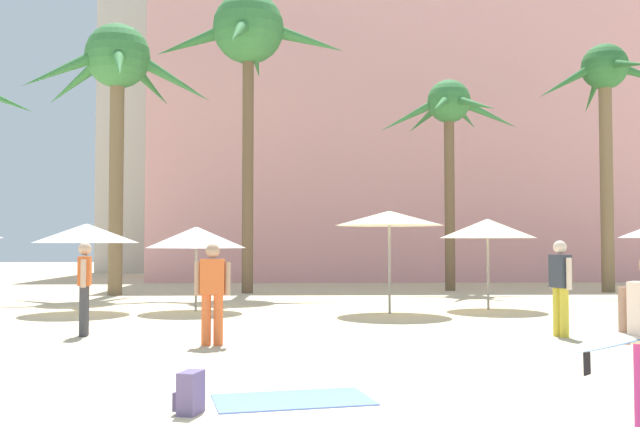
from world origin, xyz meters
TOP-DOWN VIEW (x-y plane):
  - hotel_pink at (5.12, 29.81)m, footprint 24.27×8.54m
  - hotel_tower_gray at (-4.46, 39.65)m, footprint 15.03×8.17m
  - palm_tree_far_left at (10.43, 19.22)m, footprint 5.30×5.32m
  - palm_tree_center at (5.09, 20.26)m, footprint 5.19×5.03m
  - palm_tree_right at (-2.15, 19.18)m, footprint 6.75×6.57m
  - palm_tree_far_right at (-6.43, 18.30)m, footprint 6.03×6.25m
  - cafe_umbrella_0 at (-2.98, 12.62)m, footprint 2.49×2.49m
  - cafe_umbrella_1 at (1.78, 11.91)m, footprint 2.63×2.63m
  - cafe_umbrella_3 at (4.45, 12.88)m, footprint 2.45×2.45m
  - cafe_umbrella_5 at (-5.66, 12.44)m, footprint 2.54×2.54m
  - beach_towel at (-0.52, 2.47)m, footprint 1.83×1.24m
  - backpack at (-1.54, 1.89)m, footprint 0.30×0.34m
  - person_mid_right at (4.34, 7.55)m, footprint 0.32×0.60m
  - person_near_right at (-4.38, 7.97)m, footprint 0.29×0.61m
  - person_mid_left at (-1.88, 6.66)m, footprint 0.60×0.25m

SIDE VIEW (x-z plane):
  - beach_towel at x=-0.52m, z-range 0.00..0.01m
  - backpack at x=-1.54m, z-range -0.01..0.41m
  - person_mid_left at x=-1.88m, z-range 0.08..1.78m
  - person_near_right at x=-4.38m, z-range 0.08..1.80m
  - person_mid_right at x=4.34m, z-range 0.09..1.84m
  - cafe_umbrella_0 at x=-2.98m, z-range 0.79..2.91m
  - cafe_umbrella_5 at x=-5.66m, z-range 0.85..3.04m
  - cafe_umbrella_3 at x=4.45m, z-range 0.92..3.25m
  - cafe_umbrella_1 at x=1.78m, z-range 1.06..3.55m
  - palm_tree_center at x=5.09m, z-range 2.45..10.11m
  - palm_tree_far_left at x=10.43m, z-range 2.60..11.34m
  - palm_tree_far_right at x=-6.43m, z-range 2.82..11.81m
  - hotel_pink at x=5.12m, z-range 0.00..15.99m
  - palm_tree_right at x=-2.15m, z-range 3.57..13.97m
  - hotel_tower_gray at x=-4.46m, z-range 0.00..23.49m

